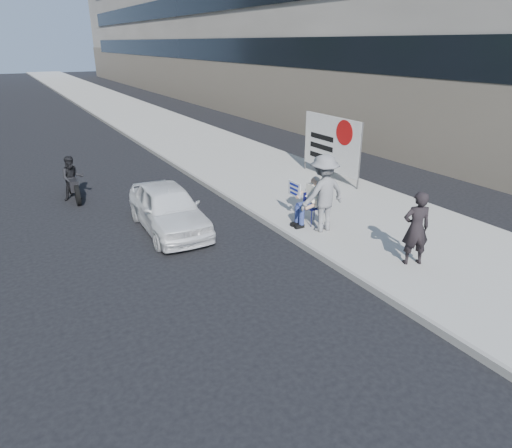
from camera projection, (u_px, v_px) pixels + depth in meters
ground at (299, 299)px, 9.00m from camera, size 160.00×160.00×0.00m
near_sidewalk at (162, 126)px, 26.95m from camera, size 5.00×120.00×0.15m
seated_protester at (310, 198)px, 12.04m from camera, size 0.83×1.11×1.31m
jogger at (323, 193)px, 11.55m from camera, size 1.32×0.79×2.00m
pedestrian_woman at (416, 228)px, 9.82m from camera, size 0.71×0.60×1.66m
protest_banner at (331, 144)px, 15.96m from camera, size 0.08×3.06×2.20m
white_sedan_near at (168, 208)px, 12.08m from camera, size 1.61×3.72×1.25m
motorcycle at (73, 180)px, 14.45m from camera, size 0.72×2.05×1.42m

